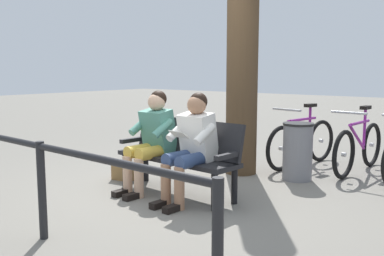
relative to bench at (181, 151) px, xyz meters
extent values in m
plane|color=slate|center=(0.13, 0.21, -0.51)|extent=(40.00, 40.00, 0.00)
cube|color=black|center=(0.01, 0.08, -0.08)|extent=(1.63, 0.55, 0.05)
cube|color=black|center=(-0.01, -0.11, 0.15)|extent=(1.61, 0.25, 0.42)
cube|color=black|center=(-0.75, 0.13, 0.05)|extent=(0.09, 0.40, 0.05)
cube|color=black|center=(0.76, 0.03, 0.05)|extent=(0.09, 0.40, 0.05)
cylinder|color=black|center=(-0.70, 0.30, -0.31)|extent=(0.07, 0.07, 0.40)
cylinder|color=black|center=(0.74, 0.20, -0.31)|extent=(0.07, 0.07, 0.40)
cylinder|color=black|center=(-0.72, -0.04, -0.31)|extent=(0.07, 0.07, 0.40)
cylinder|color=black|center=(0.71, -0.14, -0.31)|extent=(0.07, 0.07, 0.40)
cube|color=white|center=(-0.32, 0.08, 0.20)|extent=(0.40, 0.33, 0.55)
sphere|color=#A87554|center=(-0.31, 0.10, 0.56)|extent=(0.21, 0.21, 0.21)
sphere|color=black|center=(-0.32, 0.07, 0.59)|extent=(0.20, 0.20, 0.20)
cylinder|color=#334772|center=(-0.40, 0.29, -0.02)|extent=(0.18, 0.41, 0.15)
cylinder|color=#A87554|center=(-0.39, 0.49, -0.28)|extent=(0.11, 0.11, 0.45)
cube|color=black|center=(-0.38, 0.59, -0.47)|extent=(0.11, 0.23, 0.07)
cylinder|color=white|center=(-0.51, 0.22, 0.27)|extent=(0.11, 0.31, 0.23)
cylinder|color=#334772|center=(-0.20, 0.28, -0.02)|extent=(0.18, 0.41, 0.15)
cylinder|color=#A87554|center=(-0.19, 0.48, -0.28)|extent=(0.11, 0.11, 0.45)
cube|color=black|center=(-0.18, 0.58, -0.47)|extent=(0.11, 0.23, 0.07)
cylinder|color=white|center=(-0.11, 0.19, 0.27)|extent=(0.11, 0.31, 0.23)
cube|color=silver|center=(-0.29, 0.38, 0.26)|extent=(0.21, 0.13, 0.09)
cube|color=#4C8C7A|center=(0.32, 0.04, 0.20)|extent=(0.40, 0.33, 0.55)
sphere|color=#D8A884|center=(0.32, 0.06, 0.56)|extent=(0.21, 0.21, 0.21)
sphere|color=black|center=(0.32, 0.03, 0.59)|extent=(0.20, 0.20, 0.20)
cylinder|color=gold|center=(0.24, 0.24, -0.02)|extent=(0.18, 0.41, 0.15)
cylinder|color=#D8A884|center=(0.25, 0.44, -0.28)|extent=(0.11, 0.11, 0.45)
cube|color=black|center=(0.26, 0.54, -0.47)|extent=(0.11, 0.23, 0.07)
cylinder|color=#4C8C7A|center=(0.13, 0.17, 0.27)|extent=(0.11, 0.31, 0.23)
cylinder|color=gold|center=(0.44, 0.23, -0.02)|extent=(0.18, 0.41, 0.15)
cylinder|color=#D8A884|center=(0.45, 0.43, -0.28)|extent=(0.11, 0.11, 0.45)
cube|color=black|center=(0.46, 0.53, -0.47)|extent=(0.11, 0.23, 0.07)
cylinder|color=#4C8C7A|center=(0.53, 0.14, 0.27)|extent=(0.11, 0.31, 0.23)
cube|color=olive|center=(0.98, 0.01, -0.39)|extent=(0.32, 0.18, 0.24)
cylinder|color=#4C3823|center=(-0.02, -1.30, 1.03)|extent=(0.43, 0.43, 3.08)
cylinder|color=slate|center=(-0.81, -1.43, -0.14)|extent=(0.38, 0.38, 0.73)
cylinder|color=black|center=(-0.81, -1.43, 0.24)|extent=(0.40, 0.40, 0.03)
torus|color=black|center=(-1.28, -1.84, -0.18)|extent=(0.10, 0.66, 0.66)
cylinder|color=silver|center=(-1.28, -1.84, -0.18)|extent=(0.05, 0.06, 0.06)
torus|color=black|center=(-1.34, -2.86, -0.18)|extent=(0.10, 0.66, 0.66)
cylinder|color=silver|center=(-1.34, -2.86, -0.18)|extent=(0.05, 0.06, 0.06)
cylinder|color=#8C268C|center=(-1.31, -2.35, 0.20)|extent=(0.08, 0.63, 0.04)
cylinder|color=#8C268C|center=(-1.30, -2.27, 0.00)|extent=(0.08, 0.60, 0.43)
cylinder|color=#8C268C|center=(-1.32, -2.54, 0.12)|extent=(0.04, 0.04, 0.55)
cube|color=black|center=(-1.32, -2.54, 0.40)|extent=(0.10, 0.22, 0.05)
cylinder|color=#B2B2B7|center=(-1.28, -1.95, 0.37)|extent=(0.48, 0.06, 0.03)
torus|color=black|center=(-0.42, -1.74, -0.18)|extent=(0.18, 0.66, 0.66)
cylinder|color=silver|center=(-0.42, -1.74, -0.18)|extent=(0.06, 0.07, 0.06)
torus|color=black|center=(-0.60, -2.74, -0.18)|extent=(0.18, 0.66, 0.66)
cylinder|color=silver|center=(-0.60, -2.74, -0.18)|extent=(0.06, 0.07, 0.06)
cylinder|color=#8C268C|center=(-0.51, -2.24, 0.20)|extent=(0.15, 0.63, 0.04)
cylinder|color=#8C268C|center=(-0.49, -2.16, 0.00)|extent=(0.15, 0.59, 0.43)
cylinder|color=#8C268C|center=(-0.54, -2.42, 0.12)|extent=(0.04, 0.04, 0.55)
cube|color=black|center=(-0.54, -2.42, 0.40)|extent=(0.13, 0.23, 0.05)
cylinder|color=#B2B2B7|center=(-0.44, -1.84, 0.37)|extent=(0.48, 0.12, 0.03)
cylinder|color=black|center=(-1.85, 1.89, -0.08)|extent=(0.07, 0.07, 0.85)
cylinder|color=black|center=(0.03, 1.82, -0.08)|extent=(0.07, 0.07, 0.85)
cylinder|color=black|center=(0.03, 1.82, 0.30)|extent=(3.76, 0.21, 0.06)
camera|label=1|loc=(-3.22, 3.85, 0.94)|focal=40.80mm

